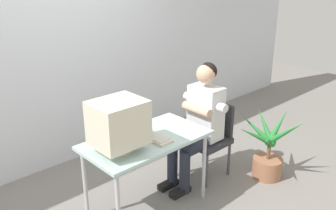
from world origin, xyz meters
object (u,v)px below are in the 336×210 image
keyboard (150,135)px  crt_monitor (119,123)px  desk (147,145)px  office_chair (210,135)px  potted_plant (268,151)px  person_seated (199,120)px

keyboard → crt_monitor: bearing=-173.2°
desk → office_chair: bearing=1.8°
potted_plant → crt_monitor: bearing=165.5°
office_chair → person_seated: size_ratio=0.63×
crt_monitor → potted_plant: 1.83m
desk → person_seated: person_seated is taller
desk → crt_monitor: size_ratio=2.57×
crt_monitor → office_chair: bearing=3.3°
keyboard → desk: bearing=-178.2°
crt_monitor → person_seated: person_seated is taller
keyboard → potted_plant: bearing=-20.1°
desk → keyboard: size_ratio=2.47×
desk → office_chair: (0.91, 0.03, -0.20)m
crt_monitor → keyboard: bearing=6.8°
potted_plant → keyboard: bearing=159.9°
crt_monitor → office_chair: 1.34m
desk → person_seated: bearing=2.3°
crt_monitor → keyboard: crt_monitor is taller
person_seated → potted_plant: 0.86m
potted_plant → office_chair: bearing=129.4°
person_seated → desk: bearing=-177.7°
keyboard → person_seated: 0.70m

